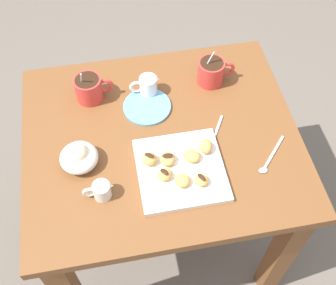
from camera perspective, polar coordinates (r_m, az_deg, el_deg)
name	(u,v)px	position (r m, az deg, el deg)	size (l,w,h in m)	color
ground_plane	(163,229)	(2.01, -0.62, -11.44)	(8.00, 8.00, 0.00)	#665B51
dining_table	(162,161)	(1.50, -0.81, -2.52)	(0.88, 0.75, 0.73)	brown
pastry_plate_square	(181,170)	(1.29, 1.70, -3.66)	(0.26, 0.26, 0.02)	silver
coffee_mug_red_left	(89,88)	(1.47, -10.44, 7.16)	(0.13, 0.09, 0.13)	red
coffee_mug_red_right	(212,71)	(1.50, 5.82, 9.42)	(0.13, 0.09, 0.13)	red
cream_pitcher_white	(148,85)	(1.46, -2.72, 7.62)	(0.10, 0.06, 0.07)	silver
ice_cream_bowl	(79,157)	(1.31, -11.80, -1.85)	(0.12, 0.12, 0.09)	silver
chocolate_sauce_pitcher	(101,190)	(1.25, -8.88, -6.29)	(0.09, 0.05, 0.06)	silver
saucer_sky_left	(147,107)	(1.44, -2.81, 4.79)	(0.16, 0.16, 0.01)	#66A8DB
loose_spoon_near_saucer	(213,140)	(1.37, 6.06, 0.39)	(0.09, 0.14, 0.01)	silver
loose_spoon_by_plate	(270,159)	(1.36, 13.39, -2.17)	(0.12, 0.12, 0.01)	silver
beignet_0	(167,159)	(1.29, -0.08, -2.20)	(0.05, 0.05, 0.03)	#DBA351
chocolate_drizzle_0	(167,156)	(1.27, -0.08, -1.78)	(0.03, 0.02, 0.01)	#381E11
beignet_1	(164,175)	(1.26, -0.47, -4.31)	(0.04, 0.05, 0.03)	#DBA351
chocolate_drizzle_1	(164,172)	(1.24, -0.48, -3.93)	(0.03, 0.02, 0.01)	#381E11
beignet_2	(206,146)	(1.31, 5.03, -0.49)	(0.05, 0.04, 0.04)	#DBA351
beignet_3	(192,156)	(1.30, 3.17, -1.80)	(0.04, 0.05, 0.03)	#DBA351
beignet_4	(201,180)	(1.25, 4.46, -5.00)	(0.04, 0.04, 0.03)	#DBA351
chocolate_drizzle_4	(202,177)	(1.24, 4.50, -4.63)	(0.03, 0.01, 0.01)	#381E11
beignet_5	(182,180)	(1.25, 1.90, -5.07)	(0.05, 0.05, 0.03)	#DBA351
beignet_6	(150,159)	(1.29, -2.47, -2.20)	(0.04, 0.04, 0.04)	#DBA351
chocolate_drizzle_6	(149,155)	(1.27, -2.50, -1.73)	(0.03, 0.02, 0.01)	#381E11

